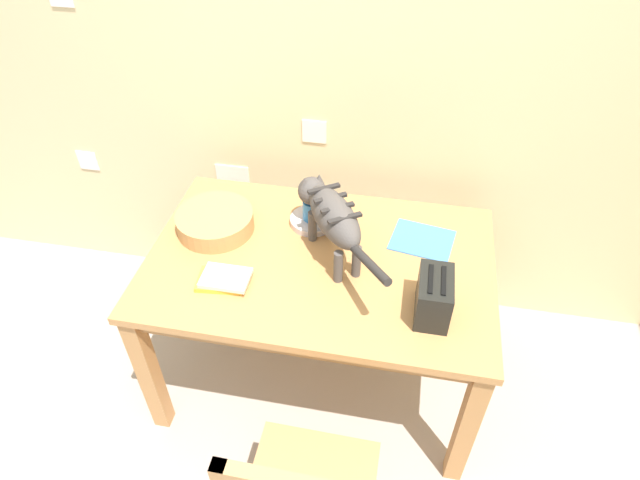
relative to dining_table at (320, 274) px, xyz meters
The scene contains 9 objects.
wall_rear 0.87m from the dining_table, 91.31° to the left, with size 5.26×0.11×2.50m.
dining_table is the anchor object (origin of this frame).
cat 0.29m from the dining_table, 56.00° to the left, with size 0.44×0.62×0.29m.
saucer_bowl 0.25m from the dining_table, 109.18° to the left, with size 0.19×0.19×0.03m, color #BEAEB1.
coffee_mug 0.28m from the dining_table, 108.26° to the left, with size 0.12×0.08×0.09m.
magazine 0.45m from the dining_table, 25.04° to the left, with size 0.25×0.21×0.01m, color #417FCC.
book_stack 0.41m from the dining_table, 149.22° to the right, with size 0.21×0.15×0.04m.
wicker_basket 0.50m from the dining_table, 168.17° to the left, with size 0.33×0.33×0.08m.
toaster 0.53m from the dining_table, 24.72° to the right, with size 0.12×0.20×0.18m.
Camera 1 is at (0.31, -0.42, 2.26)m, focal length 30.37 mm.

